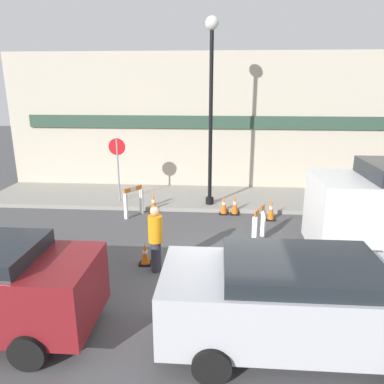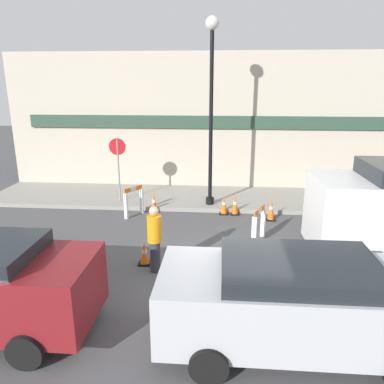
{
  "view_description": "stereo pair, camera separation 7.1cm",
  "coord_description": "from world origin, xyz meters",
  "views": [
    {
      "loc": [
        -0.28,
        -7.72,
        4.32
      ],
      "look_at": [
        -1.1,
        3.58,
        1.0
      ],
      "focal_mm": 35.0,
      "sensor_mm": 36.0,
      "label": 1
    },
    {
      "loc": [
        -0.21,
        -7.71,
        4.32
      ],
      "look_at": [
        -1.1,
        3.58,
        1.0
      ],
      "focal_mm": 35.0,
      "sensor_mm": 36.0,
      "label": 2
    }
  ],
  "objects": [
    {
      "name": "streetlamp_post",
      "position": [
        -0.58,
        5.05,
        4.07
      ],
      "size": [
        0.44,
        0.44,
        6.19
      ],
      "color": "black",
      "rests_on": "sidewalk_slab"
    },
    {
      "name": "ground_plane",
      "position": [
        0.0,
        0.0,
        0.0
      ],
      "size": [
        60.0,
        60.0,
        0.0
      ],
      "primitive_type": "plane",
      "color": "#4C4C4F"
    },
    {
      "name": "traffic_cone_0",
      "position": [
        -2.04,
        0.56,
        0.27
      ],
      "size": [
        0.3,
        0.3,
        0.57
      ],
      "color": "black",
      "rests_on": "ground_plane"
    },
    {
      "name": "traffic_cone_2",
      "position": [
        0.3,
        4.4,
        0.34
      ],
      "size": [
        0.3,
        0.3,
        0.7
      ],
      "color": "black",
      "rests_on": "ground_plane"
    },
    {
      "name": "traffic_cone_4",
      "position": [
        -2.49,
        4.4,
        0.34
      ],
      "size": [
        0.3,
        0.3,
        0.71
      ],
      "color": "black",
      "rests_on": "ground_plane"
    },
    {
      "name": "sidewalk_slab",
      "position": [
        0.0,
        5.97,
        0.07
      ],
      "size": [
        18.0,
        2.94,
        0.15
      ],
      "color": "gray",
      "rests_on": "ground_plane"
    },
    {
      "name": "parked_car_1",
      "position": [
        1.08,
        -2.21,
        0.92
      ],
      "size": [
        4.52,
        2.02,
        1.61
      ],
      "color": "#B7BABF",
      "rests_on": "ground_plane"
    },
    {
      "name": "barricade_0",
      "position": [
        -3.08,
        3.97,
        0.54
      ],
      "size": [
        0.55,
        0.69,
        1.02
      ],
      "rotation": [
        0.0,
        0.0,
        4.09
      ],
      "color": "white",
      "rests_on": "ground_plane"
    },
    {
      "name": "storefront_facade",
      "position": [
        0.0,
        7.52,
        2.75
      ],
      "size": [
        18.0,
        0.22,
        5.5
      ],
      "color": "#BCB29E",
      "rests_on": "ground_plane"
    },
    {
      "name": "traffic_cone_3",
      "position": [
        1.45,
        3.94,
        0.36
      ],
      "size": [
        0.3,
        0.3,
        0.74
      ],
      "color": "black",
      "rests_on": "ground_plane"
    },
    {
      "name": "person_worker",
      "position": [
        -1.71,
        0.23,
        0.87
      ],
      "size": [
        0.39,
        0.39,
        1.62
      ],
      "rotation": [
        0.0,
        0.0,
        1.36
      ],
      "color": "#33333D",
      "rests_on": "ground_plane"
    },
    {
      "name": "stop_sign",
      "position": [
        -3.89,
        5.2,
        1.68
      ],
      "size": [
        0.6,
        0.06,
        2.29
      ],
      "rotation": [
        0.0,
        0.0,
        3.15
      ],
      "color": "gray",
      "rests_on": "sidewalk_slab"
    },
    {
      "name": "barricade_1",
      "position": [
        0.89,
        2.21,
        0.52
      ],
      "size": [
        0.45,
        0.77,
        0.98
      ],
      "rotation": [
        0.0,
        0.0,
        7.42
      ],
      "color": "white",
      "rests_on": "ground_plane"
    },
    {
      "name": "traffic_cone_1",
      "position": [
        -0.08,
        4.4,
        0.32
      ],
      "size": [
        0.3,
        0.3,
        0.66
      ],
      "color": "black",
      "rests_on": "ground_plane"
    }
  ]
}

